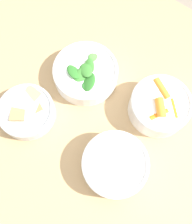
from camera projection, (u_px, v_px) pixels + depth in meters
name	position (u px, v px, depth m)	size (l,w,h in m)	color
ground_plane	(82.00, 165.00, 1.40)	(10.00, 10.00, 0.00)	gray
dining_table	(70.00, 140.00, 0.78)	(1.11, 0.96, 0.77)	tan
bowl_carrots	(160.00, 106.00, 0.65)	(0.16, 0.16, 0.08)	white
bowl_greens	(86.00, 73.00, 0.69)	(0.18, 0.18, 0.07)	white
bowl_beans_hotdog	(115.00, 164.00, 0.61)	(0.16, 0.16, 0.06)	white
bowl_cookies	(27.00, 111.00, 0.66)	(0.15, 0.15, 0.05)	silver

